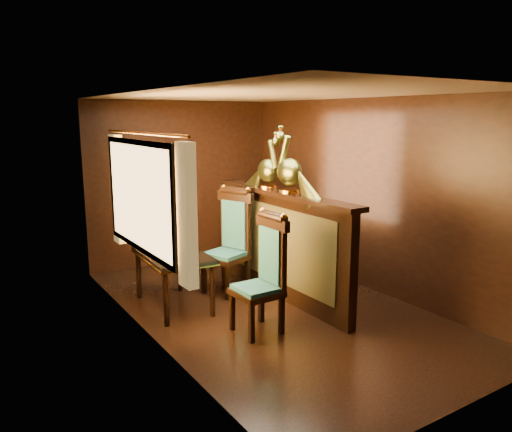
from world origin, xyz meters
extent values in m
plane|color=black|center=(0.00, 0.00, 0.00)|extent=(5.00, 5.00, 0.00)
cube|color=black|center=(0.00, 2.50, 1.25)|extent=(3.00, 0.04, 2.50)
cube|color=black|center=(0.00, -2.50, 1.25)|extent=(3.00, 0.04, 2.50)
cube|color=black|center=(-1.50, 0.00, 1.25)|extent=(0.04, 5.00, 2.50)
cube|color=black|center=(1.50, 0.00, 1.25)|extent=(0.04, 5.00, 2.50)
cube|color=beige|center=(0.00, 0.00, 2.50)|extent=(3.00, 5.00, 0.04)
cube|color=#FFC672|center=(-1.50, 0.30, 1.45)|extent=(0.01, 1.70, 1.05)
cube|color=gold|center=(-1.40, -0.67, 1.40)|extent=(0.10, 0.22, 1.30)
cube|color=gold|center=(-1.40, 1.27, 1.40)|extent=(0.10, 0.22, 1.30)
cylinder|color=orange|center=(-1.42, 0.30, 2.10)|extent=(0.03, 2.20, 0.03)
cube|color=black|center=(0.33, 0.30, 0.65)|extent=(0.12, 2.60, 1.30)
cube|color=#3B3D1B|center=(0.26, 0.30, 0.70)|extent=(0.02, 2.20, 0.95)
cube|color=black|center=(0.33, 0.30, 1.33)|extent=(0.26, 2.70, 0.06)
cube|color=black|center=(-0.96, 0.72, 0.65)|extent=(0.73, 1.15, 0.04)
cube|color=orange|center=(-0.96, 0.72, 0.62)|extent=(0.75, 1.18, 0.02)
cylinder|color=black|center=(-1.26, 0.23, 0.31)|extent=(0.06, 0.06, 0.61)
cylinder|color=black|center=(-0.71, 0.20, 0.31)|extent=(0.06, 0.06, 0.61)
cylinder|color=black|center=(-1.21, 1.23, 0.31)|extent=(0.06, 0.06, 0.61)
cylinder|color=black|center=(-0.66, 1.20, 0.31)|extent=(0.06, 0.06, 0.61)
cylinder|color=gold|center=(-0.93, 0.46, 0.68)|extent=(0.30, 0.30, 0.01)
cone|color=white|center=(-0.93, 0.46, 0.73)|extent=(0.11, 0.11, 0.10)
cylinder|color=gold|center=(-0.92, 0.99, 0.68)|extent=(0.30, 0.30, 0.01)
cone|color=white|center=(-0.92, 0.99, 0.73)|extent=(0.11, 0.11, 0.10)
cylinder|color=silver|center=(-1.19, 0.72, 0.70)|extent=(0.03, 0.03, 0.06)
cylinder|color=silver|center=(-1.23, 0.77, 0.70)|extent=(0.03, 0.03, 0.06)
cube|color=black|center=(-0.51, -0.43, 0.44)|extent=(0.47, 0.47, 0.06)
cube|color=#124652|center=(-0.51, -0.43, 0.49)|extent=(0.42, 0.42, 0.05)
cube|color=#124652|center=(-0.31, -0.42, 0.82)|extent=(0.04, 0.36, 0.59)
cube|color=black|center=(-0.70, -0.62, 0.20)|extent=(0.05, 0.05, 0.41)
cube|color=black|center=(-0.32, -0.61, 0.20)|extent=(0.05, 0.05, 0.41)
cube|color=black|center=(-0.70, -0.24, 0.20)|extent=(0.05, 0.05, 0.41)
cube|color=black|center=(-0.32, -0.23, 0.20)|extent=(0.05, 0.05, 0.41)
sphere|color=orange|center=(-0.31, -0.61, 1.27)|extent=(0.07, 0.07, 0.07)
sphere|color=orange|center=(-0.31, -0.23, 1.27)|extent=(0.07, 0.07, 0.07)
cube|color=black|center=(-0.18, 0.82, 0.47)|extent=(0.63, 0.63, 0.06)
cube|color=#124652|center=(-0.18, 0.82, 0.52)|extent=(0.57, 0.57, 0.05)
cube|color=#124652|center=(0.02, 0.90, 0.88)|extent=(0.17, 0.37, 0.63)
cube|color=black|center=(-0.30, 0.56, 0.22)|extent=(0.05, 0.05, 0.43)
cube|color=black|center=(0.08, 0.71, 0.22)|extent=(0.05, 0.05, 0.43)
cube|color=black|center=(-0.44, 0.94, 0.22)|extent=(0.05, 0.05, 0.43)
cube|color=black|center=(-0.06, 1.08, 0.22)|extent=(0.05, 0.05, 0.43)
sphere|color=orange|center=(0.09, 0.71, 1.35)|extent=(0.07, 0.07, 0.07)
sphere|color=orange|center=(-0.05, 1.09, 1.35)|extent=(0.07, 0.07, 0.07)
camera|label=1|loc=(-3.22, -4.61, 2.26)|focal=35.00mm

